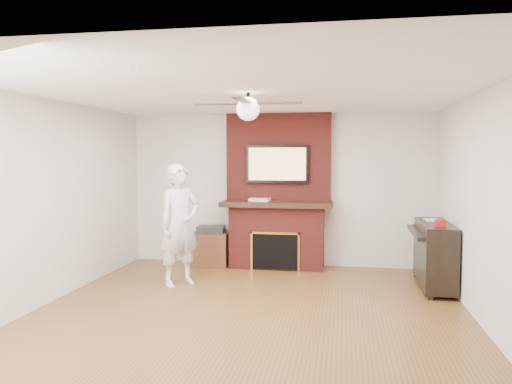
% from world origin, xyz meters
% --- Properties ---
extents(room_shell, '(5.36, 5.86, 2.86)m').
position_xyz_m(room_shell, '(0.00, 0.00, 1.25)').
color(room_shell, brown).
rests_on(room_shell, ground).
extents(fireplace, '(1.78, 0.64, 2.50)m').
position_xyz_m(fireplace, '(0.00, 2.55, 1.00)').
color(fireplace, maroon).
rests_on(fireplace, ground).
extents(tv, '(1.00, 0.08, 0.60)m').
position_xyz_m(tv, '(0.00, 2.50, 1.68)').
color(tv, black).
rests_on(tv, fireplace).
extents(ceiling_fan, '(1.21, 1.21, 0.31)m').
position_xyz_m(ceiling_fan, '(-0.00, 0.00, 2.33)').
color(ceiling_fan, black).
rests_on(ceiling_fan, room_shell).
extents(person, '(0.72, 0.74, 1.69)m').
position_xyz_m(person, '(-1.19, 1.15, 0.85)').
color(person, silver).
rests_on(person, ground).
extents(side_table, '(0.62, 0.62, 0.65)m').
position_xyz_m(side_table, '(-1.10, 2.48, 0.30)').
color(side_table, '#532B17').
rests_on(side_table, ground).
extents(piano, '(0.54, 1.38, 0.99)m').
position_xyz_m(piano, '(2.28, 1.61, 0.48)').
color(piano, black).
rests_on(piano, ground).
extents(cable_box, '(0.35, 0.23, 0.05)m').
position_xyz_m(cable_box, '(-0.28, 2.45, 1.10)').
color(cable_box, silver).
rests_on(cable_box, fireplace).
extents(candle_orange, '(0.07, 0.07, 0.12)m').
position_xyz_m(candle_orange, '(-0.23, 2.37, 0.06)').
color(candle_orange, '#B95B15').
rests_on(candle_orange, ground).
extents(candle_green, '(0.07, 0.07, 0.09)m').
position_xyz_m(candle_green, '(-0.12, 2.30, 0.05)').
color(candle_green, '#418033').
rests_on(candle_green, ground).
extents(candle_cream, '(0.07, 0.07, 0.10)m').
position_xyz_m(candle_cream, '(0.05, 2.35, 0.05)').
color(candle_cream, beige).
rests_on(candle_cream, ground).
extents(candle_blue, '(0.06, 0.06, 0.08)m').
position_xyz_m(candle_blue, '(0.15, 2.33, 0.04)').
color(candle_blue, '#324697').
rests_on(candle_blue, ground).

